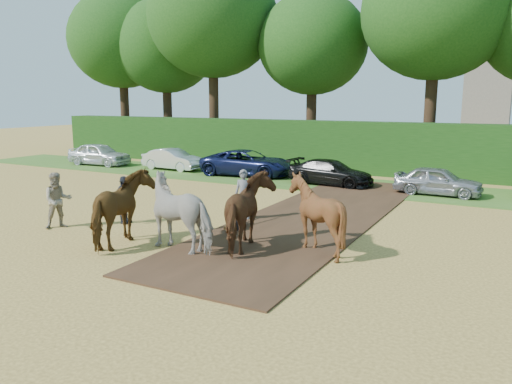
{
  "coord_description": "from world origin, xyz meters",
  "views": [
    {
      "loc": [
        8.03,
        -9.96,
        4.29
      ],
      "look_at": [
        0.74,
        3.67,
        1.4
      ],
      "focal_mm": 35.0,
      "sensor_mm": 36.0,
      "label": 1
    }
  ],
  "objects": [
    {
      "name": "ground",
      "position": [
        0.0,
        0.0,
        0.0
      ],
      "size": [
        120.0,
        120.0,
        0.0
      ],
      "primitive_type": "plane",
      "color": "gold",
      "rests_on": "ground"
    },
    {
      "name": "earth_strip",
      "position": [
        1.5,
        7.0,
        0.03
      ],
      "size": [
        4.5,
        17.0,
        0.05
      ],
      "primitive_type": "cube",
      "color": "#472D1C",
      "rests_on": "ground"
    },
    {
      "name": "grass_verge",
      "position": [
        0.0,
        14.0,
        0.01
      ],
      "size": [
        50.0,
        5.0,
        0.03
      ],
      "primitive_type": "cube",
      "color": "#38601E",
      "rests_on": "ground"
    },
    {
      "name": "hedgerow",
      "position": [
        0.0,
        18.5,
        1.5
      ],
      "size": [
        46.0,
        1.6,
        3.0
      ],
      "primitive_type": "cube",
      "color": "#14380F",
      "rests_on": "ground"
    },
    {
      "name": "spectator_near",
      "position": [
        -5.54,
        1.33,
        0.95
      ],
      "size": [
        1.1,
        1.16,
        1.89
      ],
      "primitive_type": "imported",
      "rotation": [
        0.0,
        0.0,
        1.0
      ],
      "color": "#BBAD93",
      "rests_on": "ground"
    },
    {
      "name": "spectator_far",
      "position": [
        -4.04,
        2.85,
        0.84
      ],
      "size": [
        0.46,
        1.0,
        1.67
      ],
      "primitive_type": "imported",
      "rotation": [
        0.0,
        0.0,
        1.62
      ],
      "color": "#23272F",
      "rests_on": "ground"
    },
    {
      "name": "plough_team",
      "position": [
        0.43,
        1.95,
        1.09
      ],
      "size": [
        7.33,
        6.13,
        2.19
      ],
      "color": "brown",
      "rests_on": "ground"
    },
    {
      "name": "parked_cars",
      "position": [
        -3.62,
        14.12,
        0.7
      ],
      "size": [
        30.79,
        3.31,
        1.47
      ],
      "color": "silver",
      "rests_on": "ground"
    },
    {
      "name": "treeline",
      "position": [
        -1.69,
        21.69,
        8.97
      ],
      "size": [
        48.7,
        10.6,
        14.21
      ],
      "color": "#382616",
      "rests_on": "ground"
    },
    {
      "name": "church",
      "position": [
        4.0,
        55.0,
        13.73
      ],
      "size": [
        5.2,
        5.2,
        27.0
      ],
      "color": "slate",
      "rests_on": "ground"
    }
  ]
}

